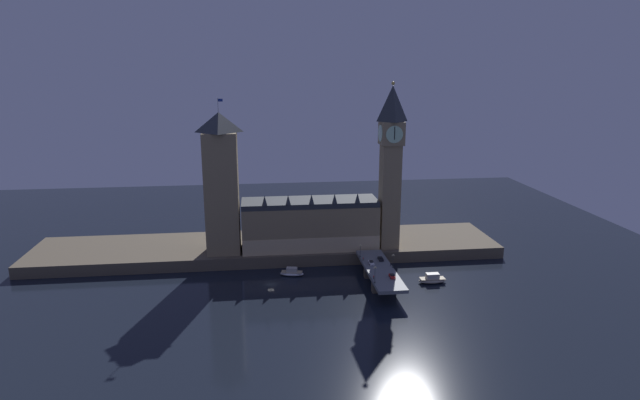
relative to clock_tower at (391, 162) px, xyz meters
The scene contains 17 objects.
ground_plane 76.81m from the clock_tower, 155.28° to the right, with size 400.00×400.00×0.00m, color black.
embankment 71.91m from the clock_tower, 166.71° to the left, with size 220.00×42.00×5.37m.
parliament_hall 46.92m from the clock_tower, behind, with size 62.59×19.42×27.43m.
clock_tower is the anchor object (origin of this frame).
victoria_tower 76.87m from the clock_tower, behind, with size 15.12×15.12×69.49m.
bridge 52.24m from the clock_tower, 109.76° to the right, with size 11.49×46.00×6.90m.
car_northbound_lead 47.93m from the clock_tower, 118.09° to the right, with size 1.92×4.57×1.43m.
car_southbound_lead 56.76m from the clock_tower, 101.74° to the right, with size 2.01×4.13×1.39m.
car_southbound_trail 44.58m from the clock_tower, 111.93° to the right, with size 1.98×4.40×1.39m.
pedestrian_near_rail 58.75m from the clock_tower, 111.10° to the right, with size 0.38×0.38×1.67m.
pedestrian_mid_walk 48.08m from the clock_tower, 101.78° to the right, with size 0.38×0.38×1.67m.
pedestrian_far_rail 46.27m from the clock_tower, 127.87° to the right, with size 0.38×0.38×1.58m.
street_lamp_near 59.56m from the clock_tower, 109.95° to the right, with size 1.34×0.60×6.78m.
street_lamp_mid 47.04m from the clock_tower, 100.31° to the right, with size 1.34×0.60×6.08m.
street_lamp_far 42.13m from the clock_tower, 135.80° to the right, with size 1.34×0.60×5.85m.
boat_upstream 66.74m from the clock_tower, 159.76° to the right, with size 10.87×6.02×3.70m.
boat_downstream 55.89m from the clock_tower, 70.85° to the right, with size 11.85×4.81×4.17m.
Camera 1 is at (-4.49, -207.96, 87.76)m, focal length 30.00 mm.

